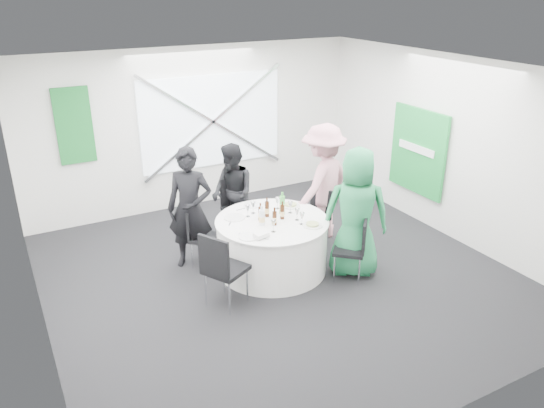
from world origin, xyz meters
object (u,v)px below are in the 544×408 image
chair_back (236,203)px  person_woman_pink (323,183)px  chair_back_right (317,213)px  person_man_back (233,193)px  chair_front_right (355,245)px  chair_front_left (221,265)px  banquet_table (272,245)px  person_man_back_left (190,209)px  person_woman_green (356,213)px  clear_water_bottle (262,218)px  green_water_bottle (282,205)px  chair_back_left (199,232)px

chair_back → person_woman_pink: person_woman_pink is taller
chair_back_right → person_man_back: (-1.04, 0.78, 0.25)m
person_woman_pink → chair_back_right: bearing=11.4°
chair_front_right → chair_front_left: (-1.85, 0.23, 0.08)m
banquet_table → person_man_back_left: bearing=144.6°
chair_back → person_woman_green: (0.93, -1.85, 0.35)m
chair_back → person_man_back_left: bearing=-147.7°
person_man_back → person_woman_green: size_ratio=0.85×
banquet_table → clear_water_bottle: size_ratio=5.63×
banquet_table → chair_front_right: bearing=-42.1°
chair_back_right → person_woman_pink: 0.46m
chair_front_right → clear_water_bottle: bearing=-81.6°
chair_back → banquet_table: bearing=-90.0°
person_man_back_left → chair_back: bearing=66.6°
green_water_bottle → clear_water_bottle: (-0.42, -0.20, -0.02)m
chair_back → clear_water_bottle: size_ratio=3.41×
clear_water_bottle → person_man_back_left: bearing=135.2°
person_woman_green → clear_water_bottle: person_woman_green is taller
chair_front_left → green_water_bottle: bearing=-89.9°
banquet_table → green_water_bottle: bearing=28.9°
person_man_back_left → person_woman_pink: 2.10m
chair_front_left → person_woman_green: 1.98m
person_woman_green → chair_front_right: bearing=90.0°
chair_front_right → chair_front_left: size_ratio=0.88×
chair_back → chair_back_left: chair_back is taller
chair_front_left → person_man_back_left: 1.23m
chair_front_right → person_woman_green: person_woman_green is taller
chair_front_left → person_man_back: (0.94, 1.71, 0.17)m
person_man_back_left → chair_back_right: bearing=27.3°
chair_back_right → person_man_back_left: size_ratio=0.50×
chair_front_left → person_woman_pink: person_woman_pink is taller
banquet_table → chair_back_right: bearing=21.5°
chair_back_left → green_water_bottle: (1.05, -0.51, 0.39)m
chair_front_right → person_man_back: (-0.90, 1.94, 0.25)m
chair_front_right → green_water_bottle: (-0.62, 0.90, 0.37)m
chair_back_left → person_man_back_left: size_ratio=0.49×
person_woman_pink → green_water_bottle: bearing=-1.4°
chair_front_left → person_man_back: size_ratio=0.66×
chair_back → chair_back_right: chair_back is taller
banquet_table → chair_back_left: 1.05m
person_man_back → person_woman_pink: bearing=58.8°
person_man_back → person_woman_pink: person_woman_pink is taller
chair_front_left → person_woman_green: bearing=-120.4°
banquet_table → chair_front_right: (0.85, -0.77, 0.14)m
chair_front_right → person_woman_pink: (0.31, 1.28, 0.40)m
person_woman_green → green_water_bottle: person_woman_green is taller
person_woman_pink → chair_front_left: bearing=2.2°
chair_front_left → chair_front_right: bearing=-125.5°
person_man_back_left → green_water_bottle: person_man_back_left is taller
chair_back_left → person_woman_pink: size_ratio=0.46×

